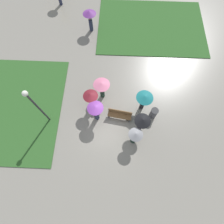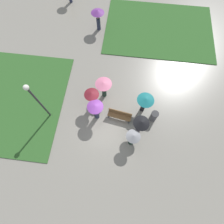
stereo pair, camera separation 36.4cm
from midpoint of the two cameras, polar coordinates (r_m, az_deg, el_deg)
name	(u,v)px [view 1 (the left image)]	position (r m, az deg, el deg)	size (l,w,h in m)	color
ground_plane	(107,123)	(12.52, -2.54, -3.78)	(90.00, 90.00, 0.00)	gray
lawn_patch_near	(16,107)	(14.85, -29.42, 1.39)	(6.68, 8.47, 0.06)	#2D5B26
lawn_patch_far	(151,26)	(18.20, 12.00, 25.63)	(9.68, 6.90, 0.06)	#2D5B26
park_bench	(120,114)	(12.25, 1.70, -0.83)	(1.71, 0.68, 0.90)	brown
lamp_post	(35,104)	(11.16, -24.69, 2.33)	(0.32, 0.32, 4.10)	#2D2D30
trash_bin	(154,113)	(12.56, 12.60, -0.41)	(0.52, 0.52, 0.96)	#4C4C51
crowd_person_purple	(96,110)	(11.43, -6.26, 0.60)	(1.06, 1.06, 1.94)	#282D47
crowd_person_grey	(135,136)	(11.15, 6.53, -7.97)	(0.90, 0.90, 1.76)	#1E3328
crowd_person_teal	(144,99)	(11.90, 9.60, 4.13)	(1.15, 1.15, 1.78)	black
crowd_person_pink	(102,87)	(12.27, -4.22, 8.21)	(1.15, 1.15, 1.78)	#1E3328
crowd_person_black	(142,122)	(11.13, 8.83, -3.34)	(1.03, 1.03, 1.92)	#2D2333
crowd_person_maroon	(91,99)	(11.92, -7.65, 4.24)	(1.00, 1.00, 1.97)	slate
lone_walker_mid_plaza	(90,16)	(16.79, -7.97, 28.53)	(1.12, 1.12, 1.89)	#282D47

